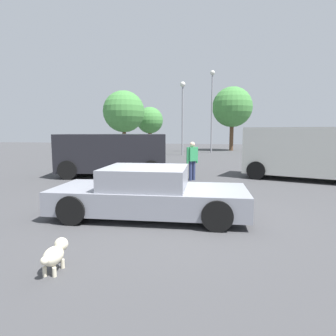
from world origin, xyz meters
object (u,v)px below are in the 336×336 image
object	(u,v)px
dog	(55,254)
van_white	(307,152)
sedan_foreground	(149,193)
suv_dark	(113,153)
light_post_far	(212,99)
light_post_mid	(183,105)
pedestrian	(192,158)

from	to	relation	value
dog	van_white	size ratio (longest dim) A/B	0.13
sedan_foreground	suv_dark	size ratio (longest dim) A/B	0.92
van_white	suv_dark	xyz separation A→B (m)	(-8.26, -0.76, -0.14)
suv_dark	sedan_foreground	bearing A→B (deg)	105.91
suv_dark	light_post_far	world-z (taller)	light_post_far
light_post_mid	dog	bearing A→B (deg)	-85.51
van_white	light_post_mid	xyz separation A→B (m)	(-7.12, 11.33, 2.98)
van_white	light_post_mid	bearing A→B (deg)	-40.82
suv_dark	light_post_mid	size ratio (longest dim) A/B	0.83
light_post_mid	suv_dark	bearing A→B (deg)	-95.39
dog	van_white	distance (m)	10.86
sedan_foreground	suv_dark	world-z (taller)	suv_dark
van_white	suv_dark	distance (m)	8.30
light_post_far	pedestrian	bearing A→B (deg)	-88.86
dog	suv_dark	bearing A→B (deg)	10.39
dog	light_post_mid	xyz separation A→B (m)	(-1.62, 20.65, 3.90)
dog	light_post_far	distance (m)	24.58
van_white	light_post_far	bearing A→B (deg)	-54.52
van_white	pedestrian	distance (m)	4.77
dog	light_post_mid	world-z (taller)	light_post_mid
sedan_foreground	suv_dark	distance (m)	6.59
light_post_mid	sedan_foreground	bearing A→B (deg)	-83.00
light_post_mid	light_post_far	world-z (taller)	light_post_far
light_post_mid	van_white	bearing A→B (deg)	-57.84
sedan_foreground	van_white	world-z (taller)	van_white
pedestrian	light_post_far	xyz separation A→B (m)	(-0.32, 15.96, 4.08)
sedan_foreground	dog	distance (m)	2.96
suv_dark	light_post_far	size ratio (longest dim) A/B	0.66
pedestrian	sedan_foreground	bearing A→B (deg)	130.26
sedan_foreground	light_post_far	world-z (taller)	light_post_far
light_post_mid	light_post_far	xyz separation A→B (m)	(2.19, 3.46, 0.86)
suv_dark	light_post_mid	xyz separation A→B (m)	(1.14, 12.09, 3.12)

